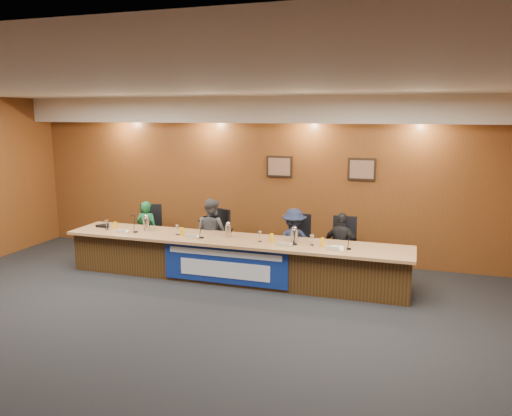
# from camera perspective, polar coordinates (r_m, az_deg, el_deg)

# --- Properties ---
(floor) EXTENTS (10.00, 10.00, 0.00)m
(floor) POSITION_cam_1_polar(r_m,az_deg,el_deg) (6.88, -9.84, -14.15)
(floor) COLOR black
(floor) RESTS_ON ground
(ceiling) EXTENTS (10.00, 8.00, 0.04)m
(ceiling) POSITION_cam_1_polar(r_m,az_deg,el_deg) (6.26, -10.80, 13.52)
(ceiling) COLOR silver
(ceiling) RESTS_ON wall_back
(wall_back) EXTENTS (10.00, 0.04, 3.20)m
(wall_back) POSITION_cam_1_polar(r_m,az_deg,el_deg) (10.03, 0.52, 3.43)
(wall_back) COLOR brown
(wall_back) RESTS_ON floor
(soffit) EXTENTS (10.00, 0.50, 0.50)m
(soffit) POSITION_cam_1_polar(r_m,az_deg,el_deg) (9.71, 0.09, 11.17)
(soffit) COLOR beige
(soffit) RESTS_ON wall_back
(dais_body) EXTENTS (6.00, 0.80, 0.70)m
(dais_body) POSITION_cam_1_polar(r_m,az_deg,el_deg) (8.81, -2.63, -5.95)
(dais_body) COLOR #402911
(dais_body) RESTS_ON floor
(dais_top) EXTENTS (6.10, 0.95, 0.05)m
(dais_top) POSITION_cam_1_polar(r_m,az_deg,el_deg) (8.66, -2.76, -3.66)
(dais_top) COLOR #A8774A
(dais_top) RESTS_ON dais_body
(banner) EXTENTS (2.20, 0.02, 0.65)m
(banner) POSITION_cam_1_polar(r_m,az_deg,el_deg) (8.43, -3.62, -6.52)
(banner) COLOR navy
(banner) RESTS_ON dais_body
(banner_text_upper) EXTENTS (2.00, 0.01, 0.10)m
(banner_text_upper) POSITION_cam_1_polar(r_m,az_deg,el_deg) (8.36, -3.67, -5.23)
(banner_text_upper) COLOR silver
(banner_text_upper) RESTS_ON banner
(banner_text_lower) EXTENTS (1.60, 0.01, 0.28)m
(banner_text_lower) POSITION_cam_1_polar(r_m,az_deg,el_deg) (8.44, -3.65, -7.06)
(banner_text_lower) COLOR silver
(banner_text_lower) RESTS_ON banner
(wall_photo_left) EXTENTS (0.52, 0.04, 0.42)m
(wall_photo_left) POSITION_cam_1_polar(r_m,az_deg,el_deg) (9.86, 2.70, 4.75)
(wall_photo_left) COLOR black
(wall_photo_left) RESTS_ON wall_back
(wall_photo_right) EXTENTS (0.52, 0.04, 0.42)m
(wall_photo_right) POSITION_cam_1_polar(r_m,az_deg,el_deg) (9.57, 12.01, 4.35)
(wall_photo_right) COLOR black
(wall_photo_right) RESTS_ON wall_back
(panelist_a) EXTENTS (0.46, 0.32, 1.20)m
(panelist_a) POSITION_cam_1_polar(r_m,az_deg,el_deg) (10.10, -12.34, -2.55)
(panelist_a) COLOR #135C2D
(panelist_a) RESTS_ON floor
(panelist_b) EXTENTS (0.77, 0.69, 1.32)m
(panelist_b) POSITION_cam_1_polar(r_m,az_deg,el_deg) (9.48, -5.10, -2.83)
(panelist_b) COLOR #494A4E
(panelist_b) RESTS_ON floor
(panelist_c) EXTENTS (0.86, 0.59, 1.22)m
(panelist_c) POSITION_cam_1_polar(r_m,az_deg,el_deg) (9.00, 4.33, -3.89)
(panelist_c) COLOR #18203A
(panelist_c) RESTS_ON floor
(panelist_d) EXTENTS (0.74, 0.44, 1.19)m
(panelist_d) POSITION_cam_1_polar(r_m,az_deg,el_deg) (8.85, 9.75, -4.35)
(panelist_d) COLOR black
(panelist_d) RESTS_ON floor
(office_chair_a) EXTENTS (0.61, 0.61, 0.08)m
(office_chair_a) POSITION_cam_1_polar(r_m,az_deg,el_deg) (10.21, -12.03, -3.07)
(office_chair_a) COLOR black
(office_chair_a) RESTS_ON floor
(office_chair_b) EXTENTS (0.63, 0.63, 0.08)m
(office_chair_b) POSITION_cam_1_polar(r_m,az_deg,el_deg) (9.61, -4.84, -3.74)
(office_chair_b) COLOR black
(office_chair_b) RESTS_ON floor
(office_chair_c) EXTENTS (0.55, 0.55, 0.08)m
(office_chair_c) POSITION_cam_1_polar(r_m,az_deg,el_deg) (9.13, 4.46, -4.51)
(office_chair_c) COLOR black
(office_chair_c) RESTS_ON floor
(office_chair_d) EXTENTS (0.49, 0.49, 0.08)m
(office_chair_d) POSITION_cam_1_polar(r_m,az_deg,el_deg) (8.98, 9.82, -4.90)
(office_chair_d) COLOR black
(office_chair_d) RESTS_ON floor
(nameplate_a) EXTENTS (0.24, 0.08, 0.10)m
(nameplate_a) POSITION_cam_1_polar(r_m,az_deg,el_deg) (9.33, -15.23, -2.54)
(nameplate_a) COLOR white
(nameplate_a) RESTS_ON dais_top
(microphone_a) EXTENTS (0.07, 0.07, 0.02)m
(microphone_a) POSITION_cam_1_polar(r_m,az_deg,el_deg) (9.35, -13.58, -2.66)
(microphone_a) COLOR black
(microphone_a) RESTS_ON dais_top
(juice_glass_a) EXTENTS (0.06, 0.06, 0.15)m
(juice_glass_a) POSITION_cam_1_polar(r_m,az_deg,el_deg) (9.63, -15.79, -1.98)
(juice_glass_a) COLOR #FFB905
(juice_glass_a) RESTS_ON dais_top
(water_glass_a) EXTENTS (0.08, 0.08, 0.18)m
(water_glass_a) POSITION_cam_1_polar(r_m,az_deg,el_deg) (9.69, -16.71, -1.85)
(water_glass_a) COLOR silver
(water_glass_a) RESTS_ON dais_top
(nameplate_b) EXTENTS (0.24, 0.08, 0.10)m
(nameplate_b) POSITION_cam_1_polar(r_m,az_deg,el_deg) (8.70, -7.46, -3.19)
(nameplate_b) COLOR white
(nameplate_b) RESTS_ON dais_top
(microphone_b) EXTENTS (0.07, 0.07, 0.02)m
(microphone_b) POSITION_cam_1_polar(r_m,az_deg,el_deg) (8.72, -6.21, -3.37)
(microphone_b) COLOR black
(microphone_b) RESTS_ON dais_top
(juice_glass_b) EXTENTS (0.06, 0.06, 0.15)m
(juice_glass_b) POSITION_cam_1_polar(r_m,az_deg,el_deg) (8.91, -8.45, -2.69)
(juice_glass_b) COLOR #FFB905
(juice_glass_b) RESTS_ON dais_top
(water_glass_b) EXTENTS (0.08, 0.08, 0.18)m
(water_glass_b) POSITION_cam_1_polar(r_m,az_deg,el_deg) (8.99, -8.97, -2.49)
(water_glass_b) COLOR silver
(water_glass_b) RESTS_ON dais_top
(nameplate_c) EXTENTS (0.24, 0.08, 0.10)m
(nameplate_c) POSITION_cam_1_polar(r_m,az_deg,el_deg) (8.13, 3.13, -4.12)
(nameplate_c) COLOR white
(nameplate_c) RESTS_ON dais_top
(microphone_c) EXTENTS (0.07, 0.07, 0.02)m
(microphone_c) POSITION_cam_1_polar(r_m,az_deg,el_deg) (8.26, 4.49, -4.14)
(microphone_c) COLOR black
(microphone_c) RESTS_ON dais_top
(juice_glass_c) EXTENTS (0.06, 0.06, 0.15)m
(juice_glass_c) POSITION_cam_1_polar(r_m,az_deg,el_deg) (8.37, 1.82, -3.45)
(juice_glass_c) COLOR #FFB905
(juice_glass_c) RESTS_ON dais_top
(water_glass_c) EXTENTS (0.08, 0.08, 0.18)m
(water_glass_c) POSITION_cam_1_polar(r_m,az_deg,el_deg) (8.41, 0.44, -3.28)
(water_glass_c) COLOR silver
(water_glass_c) RESTS_ON dais_top
(nameplate_d) EXTENTS (0.24, 0.08, 0.10)m
(nameplate_d) POSITION_cam_1_polar(r_m,az_deg,el_deg) (7.96, 8.68, -4.54)
(nameplate_d) COLOR white
(nameplate_d) RESTS_ON dais_top
(microphone_d) EXTENTS (0.07, 0.07, 0.02)m
(microphone_d) POSITION_cam_1_polar(r_m,az_deg,el_deg) (8.10, 10.57, -4.60)
(microphone_d) COLOR black
(microphone_d) RESTS_ON dais_top
(juice_glass_d) EXTENTS (0.06, 0.06, 0.15)m
(juice_glass_d) POSITION_cam_1_polar(r_m,az_deg,el_deg) (8.16, 7.62, -3.92)
(juice_glass_d) COLOR #FFB905
(juice_glass_d) RESTS_ON dais_top
(water_glass_d) EXTENTS (0.08, 0.08, 0.18)m
(water_glass_d) POSITION_cam_1_polar(r_m,az_deg,el_deg) (8.23, 6.43, -3.66)
(water_glass_d) COLOR silver
(water_glass_d) RESTS_ON dais_top
(carafe_left) EXTENTS (0.12, 0.12, 0.25)m
(carafe_left) POSITION_cam_1_polar(r_m,az_deg,el_deg) (9.39, -12.40, -1.83)
(carafe_left) COLOR silver
(carafe_left) RESTS_ON dais_top
(carafe_mid) EXTENTS (0.11, 0.11, 0.22)m
(carafe_mid) POSITION_cam_1_polar(r_m,az_deg,el_deg) (8.73, -3.18, -2.64)
(carafe_mid) COLOR silver
(carafe_mid) RESTS_ON dais_top
(carafe_right) EXTENTS (0.12, 0.12, 0.23)m
(carafe_right) POSITION_cam_1_polar(r_m,az_deg,el_deg) (8.35, 4.42, -3.23)
(carafe_right) COLOR silver
(carafe_right) RESTS_ON dais_top
(speakerphone) EXTENTS (0.32, 0.32, 0.05)m
(speakerphone) POSITION_cam_1_polar(r_m,az_deg,el_deg) (9.93, -16.96, -1.95)
(speakerphone) COLOR black
(speakerphone) RESTS_ON dais_top
(paper_stack) EXTENTS (0.26, 0.33, 0.01)m
(paper_stack) POSITION_cam_1_polar(r_m,az_deg,el_deg) (8.14, 9.19, -4.53)
(paper_stack) COLOR white
(paper_stack) RESTS_ON dais_top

